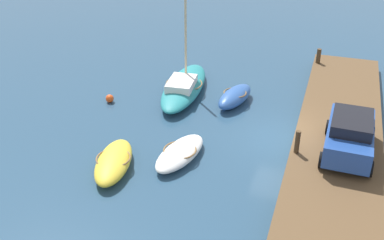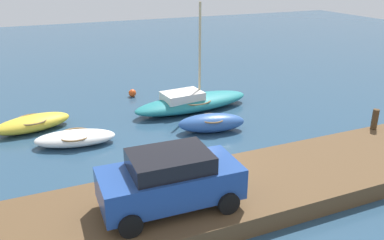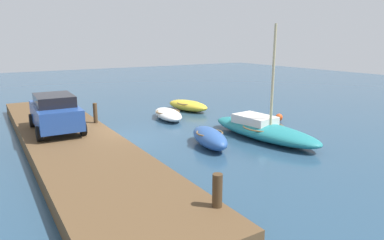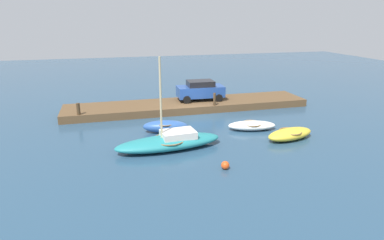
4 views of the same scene
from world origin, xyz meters
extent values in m
plane|color=navy|center=(0.00, 0.00, 0.00)|extent=(84.00, 84.00, 0.00)
cube|color=brown|center=(0.00, -2.33, 0.30)|extent=(20.35, 3.75, 0.61)
ellipsoid|color=#2D569E|center=(2.94, 3.06, 0.41)|extent=(3.22, 1.81, 0.83)
torus|color=olive|center=(2.94, 3.06, 0.64)|extent=(1.47, 1.47, 0.07)
ellipsoid|color=teal|center=(3.28, 6.02, 0.39)|extent=(6.52, 2.52, 0.78)
torus|color=olive|center=(3.28, 6.02, 0.61)|extent=(2.20, 2.20, 0.07)
cube|color=silver|center=(2.70, 5.96, 0.84)|extent=(2.11, 1.52, 0.43)
cylinder|color=#C6B284|center=(3.69, 6.05, 3.03)|extent=(0.12, 0.12, 4.81)
ellipsoid|color=gold|center=(-4.50, 6.40, 0.35)|extent=(3.62, 2.14, 0.70)
torus|color=olive|center=(-4.50, 6.40, 0.54)|extent=(1.75, 1.75, 0.07)
ellipsoid|color=white|center=(-2.94, 4.04, 0.30)|extent=(3.50, 1.96, 0.59)
torus|color=olive|center=(-2.94, 4.04, 0.46)|extent=(1.68, 1.68, 0.07)
cylinder|color=#47331E|center=(-1.80, -0.70, 1.11)|extent=(0.21, 0.21, 1.02)
cylinder|color=#47331E|center=(8.71, -0.70, 1.04)|extent=(0.26, 0.26, 0.87)
cube|color=#234793|center=(-1.18, -2.70, 1.38)|extent=(4.00, 1.90, 0.90)
cube|color=black|center=(-1.18, -2.70, 2.07)|extent=(2.26, 1.64, 0.48)
cylinder|color=black|center=(0.23, -1.85, 0.93)|extent=(0.65, 0.24, 0.64)
cylinder|color=black|center=(0.17, -3.64, 0.93)|extent=(0.65, 0.24, 0.64)
cylinder|color=black|center=(-2.54, -1.77, 0.93)|extent=(0.65, 0.24, 0.64)
cylinder|color=black|center=(-2.59, -3.56, 0.93)|extent=(0.65, 0.24, 0.64)
sphere|color=#E54C19|center=(1.00, 9.43, 0.22)|extent=(0.43, 0.43, 0.43)
camera|label=1|loc=(-18.43, -1.63, 11.06)|focal=42.90mm
camera|label=2|loc=(-4.48, -11.87, 7.10)|focal=37.15mm
camera|label=3|loc=(15.10, -5.41, 4.73)|focal=31.89mm
camera|label=4|loc=(6.59, 23.90, 7.48)|focal=30.83mm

